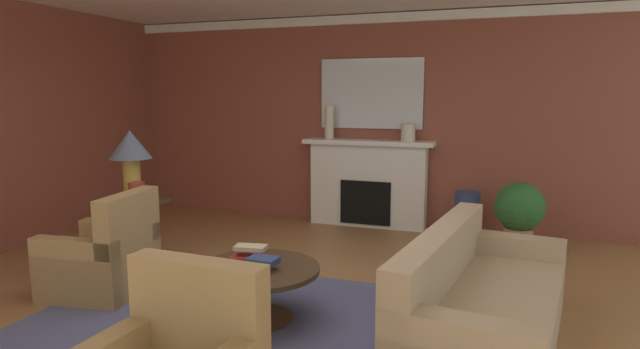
% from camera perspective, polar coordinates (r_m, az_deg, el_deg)
% --- Properties ---
extents(ground_plane, '(9.29, 9.29, 0.00)m').
position_cam_1_polar(ground_plane, '(4.73, -5.28, -14.03)').
color(ground_plane, olive).
extents(wall_fireplace, '(7.75, 0.12, 2.90)m').
position_cam_1_polar(wall_fireplace, '(7.44, 5.14, 5.81)').
color(wall_fireplace, brown).
rests_on(wall_fireplace, ground_plane).
extents(crown_moulding, '(7.75, 0.08, 0.12)m').
position_cam_1_polar(crown_moulding, '(7.42, 5.12, 16.41)').
color(crown_moulding, white).
extents(area_rug, '(3.63, 2.20, 0.01)m').
position_cam_1_polar(area_rug, '(4.48, -6.65, -15.30)').
color(area_rug, '#4C517A').
rests_on(area_rug, ground_plane).
extents(fireplace, '(1.80, 0.35, 1.20)m').
position_cam_1_polar(fireplace, '(7.32, 5.20, -1.20)').
color(fireplace, white).
rests_on(fireplace, ground_plane).
extents(mantel_mirror, '(1.42, 0.04, 0.95)m').
position_cam_1_polar(mantel_mirror, '(7.33, 5.57, 8.70)').
color(mantel_mirror, silver).
extents(sofa, '(1.18, 2.20, 0.85)m').
position_cam_1_polar(sofa, '(4.06, 17.03, -13.77)').
color(sofa, tan).
rests_on(sofa, ground_plane).
extents(armchair_near_window, '(0.89, 0.89, 0.95)m').
position_cam_1_polar(armchair_near_window, '(5.29, -22.36, -8.61)').
color(armchair_near_window, '#9E7A4C').
rests_on(armchair_near_window, ground_plane).
extents(coffee_table, '(1.00, 1.00, 0.45)m').
position_cam_1_polar(coffee_table, '(4.35, -6.72, -11.34)').
color(coffee_table, '#3D2D1E').
rests_on(coffee_table, ground_plane).
extents(side_table, '(0.56, 0.56, 0.70)m').
position_cam_1_polar(side_table, '(6.02, -19.41, -5.46)').
color(side_table, '#3D2D1E').
rests_on(side_table, ground_plane).
extents(table_lamp, '(0.44, 0.44, 0.75)m').
position_cam_1_polar(table_lamp, '(5.88, -19.82, 2.36)').
color(table_lamp, '#B28E38').
rests_on(table_lamp, side_table).
extents(vase_mantel_left, '(0.13, 0.13, 0.46)m').
position_cam_1_polar(vase_mantel_left, '(7.33, 1.00, 5.63)').
color(vase_mantel_left, beige).
rests_on(vase_mantel_left, fireplace).
extents(vase_tall_corner, '(0.31, 0.31, 0.62)m').
position_cam_1_polar(vase_tall_corner, '(6.87, 15.61, -4.35)').
color(vase_tall_corner, navy).
rests_on(vase_tall_corner, ground_plane).
extents(vase_on_side_table, '(0.17, 0.17, 0.22)m').
position_cam_1_polar(vase_on_side_table, '(5.75, -19.20, -1.90)').
color(vase_on_side_table, '#9E3328').
rests_on(vase_on_side_table, side_table).
extents(vase_mantel_right, '(0.19, 0.19, 0.23)m').
position_cam_1_polar(vase_mantel_right, '(7.06, 9.52, 4.49)').
color(vase_mantel_right, beige).
rests_on(vase_mantel_right, fireplace).
extents(book_red_cover, '(0.26, 0.24, 0.05)m').
position_cam_1_polar(book_red_cover, '(4.49, -8.04, -8.90)').
color(book_red_cover, maroon).
rests_on(book_red_cover, coffee_table).
extents(book_art_folio, '(0.24, 0.18, 0.05)m').
position_cam_1_polar(book_art_folio, '(4.23, -6.22, -9.26)').
color(book_art_folio, navy).
rests_on(book_art_folio, coffee_table).
extents(book_small_novel, '(0.28, 0.18, 0.03)m').
position_cam_1_polar(book_small_novel, '(4.44, -7.53, -7.84)').
color(book_small_novel, tan).
rests_on(book_small_novel, coffee_table).
extents(potted_plant, '(0.56, 0.56, 0.83)m').
position_cam_1_polar(potted_plant, '(6.45, 20.77, -3.78)').
color(potted_plant, '#A8754C').
rests_on(potted_plant, ground_plane).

